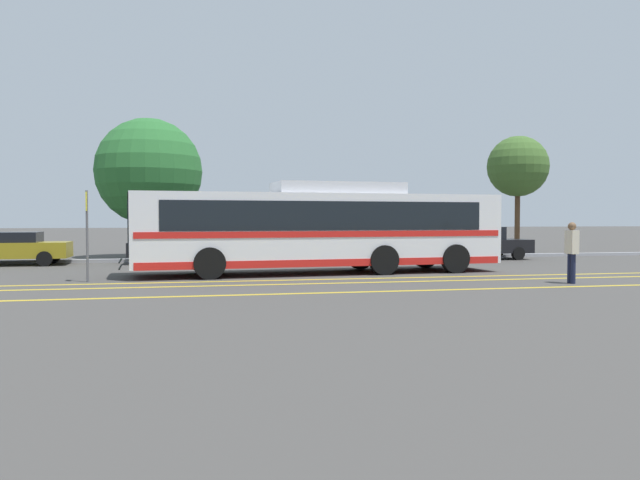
# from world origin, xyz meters

# --- Properties ---
(ground_plane) EXTENTS (220.00, 220.00, 0.00)m
(ground_plane) POSITION_xyz_m (0.00, 0.00, 0.00)
(ground_plane) COLOR #423F3D
(lane_strip_0) EXTENTS (32.56, 0.20, 0.01)m
(lane_strip_0) POSITION_xyz_m (-0.70, -2.41, 0.00)
(lane_strip_0) COLOR gold
(lane_strip_0) RESTS_ON ground_plane
(lane_strip_1) EXTENTS (32.56, 0.20, 0.01)m
(lane_strip_1) POSITION_xyz_m (-0.70, -3.58, 0.00)
(lane_strip_1) COLOR gold
(lane_strip_1) RESTS_ON ground_plane
(lane_strip_2) EXTENTS (32.56, 0.20, 0.01)m
(lane_strip_2) POSITION_xyz_m (-0.70, -5.83, 0.00)
(lane_strip_2) COLOR gold
(lane_strip_2) RESTS_ON ground_plane
(curb_strip) EXTENTS (40.56, 0.36, 0.15)m
(curb_strip) POSITION_xyz_m (-0.70, 6.78, 0.07)
(curb_strip) COLOR #99999E
(curb_strip) RESTS_ON ground_plane
(transit_bus) EXTENTS (12.99, 3.36, 3.13)m
(transit_bus) POSITION_xyz_m (-0.68, -0.21, 1.57)
(transit_bus) COLOR silver
(transit_bus) RESTS_ON ground_plane
(parked_car_0) EXTENTS (4.28, 1.86, 1.35)m
(parked_car_0) POSITION_xyz_m (-12.03, 5.82, 0.70)
(parked_car_0) COLOR olive
(parked_car_0) RESTS_ON ground_plane
(parked_car_1) EXTENTS (4.38, 1.91, 1.30)m
(parked_car_1) POSITION_xyz_m (-5.43, 5.76, 0.68)
(parked_car_1) COLOR black
(parked_car_1) RESTS_ON ground_plane
(parked_car_2) EXTENTS (4.29, 1.94, 1.55)m
(parked_car_2) POSITION_xyz_m (1.23, 5.33, 0.77)
(parked_car_2) COLOR olive
(parked_car_2) RESTS_ON ground_plane
(parked_car_3) EXTENTS (4.59, 2.17, 1.51)m
(parked_car_3) POSITION_xyz_m (8.03, 5.33, 0.75)
(parked_car_3) COLOR black
(parked_car_3) RESTS_ON ground_plane
(pedestrian_0) EXTENTS (0.24, 0.43, 1.78)m
(pedestrian_0) POSITION_xyz_m (5.77, -5.04, 1.02)
(pedestrian_0) COLOR #191E38
(pedestrian_0) RESTS_ON ground_plane
(bus_stop_sign) EXTENTS (0.07, 0.40, 2.72)m
(bus_stop_sign) POSITION_xyz_m (-8.08, -1.74, 1.71)
(bus_stop_sign) COLOR #59595E
(bus_stop_sign) RESTS_ON ground_plane
(tree_0) EXTENTS (3.28, 3.28, 6.35)m
(tree_0) POSITION_xyz_m (12.33, 9.70, 4.69)
(tree_0) COLOR #513823
(tree_0) RESTS_ON ground_plane
(tree_1) EXTENTS (5.08, 5.08, 6.70)m
(tree_1) POSITION_xyz_m (-7.01, 9.90, 4.15)
(tree_1) COLOR #513823
(tree_1) RESTS_ON ground_plane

